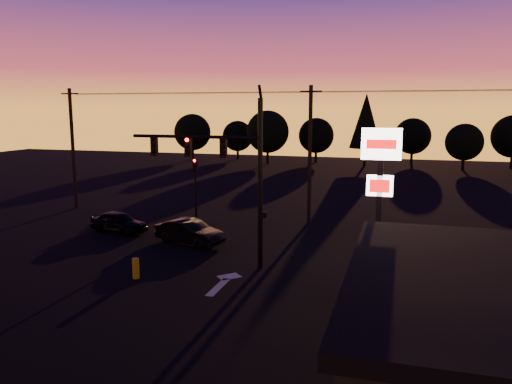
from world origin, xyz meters
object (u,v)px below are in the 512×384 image
secondary_signal (195,181)px  pylon_sign (380,178)px  traffic_signal_mast (228,164)px  bollard (136,268)px  suv_parked (441,335)px  car_mid (190,232)px  car_left (119,222)px  car_right (407,243)px

secondary_signal → pylon_sign: pylon_sign is taller
traffic_signal_mast → bollard: size_ratio=9.28×
traffic_signal_mast → pylon_sign: traffic_signal_mast is taller
secondary_signal → suv_parked: bearing=-45.1°
car_mid → suv_parked: 16.04m
secondary_signal → car_left: 5.44m
traffic_signal_mast → bollard: bearing=-138.4°
bollard → suv_parked: suv_parked is taller
bollard → suv_parked: bearing=-16.7°
bollard → secondary_signal: bearing=98.4°
pylon_sign → bollard: (-10.45, -0.48, -4.45)m
pylon_sign → car_mid: 12.62m
car_mid → car_right: 11.76m
car_left → car_right: (16.98, -0.13, 0.04)m
car_mid → suv_parked: suv_parked is taller
car_left → suv_parked: 21.06m
pylon_sign → car_right: bearing=79.7°
car_mid → car_right: (11.71, 1.06, -0.00)m
pylon_sign → car_right: (1.21, 6.63, -4.24)m
bollard → car_left: car_left is taller
car_right → suv_parked: size_ratio=0.89×
car_left → secondary_signal: bearing=-37.9°
traffic_signal_mast → car_left: size_ratio=2.29×
secondary_signal → car_left: secondary_signal is taller
traffic_signal_mast → secondary_signal: (-4.90, 7.49, -2.07)m
car_mid → car_right: same height
pylon_sign → car_left: size_ratio=1.81×
traffic_signal_mast → suv_parked: (9.27, -6.75, -4.21)m
car_mid → bollard: bearing=-162.6°
traffic_signal_mast → car_mid: traffic_signal_mast is taller
car_left → suv_parked: bearing=-110.0°
secondary_signal → suv_parked: secondary_signal is taller
traffic_signal_mast → pylon_sign: bearing=-19.4°
secondary_signal → car_left: (-3.77, -3.23, -2.22)m
car_left → suv_parked: (17.95, -11.01, 0.09)m
car_left → pylon_sign: bearing=-101.7°
pylon_sign → car_mid: bearing=152.1°
car_mid → car_right: size_ratio=0.88×
pylon_sign → secondary_signal: bearing=140.2°
secondary_signal → car_right: size_ratio=0.93×
pylon_sign → bollard: pylon_sign is taller
traffic_signal_mast → car_mid: bearing=137.9°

